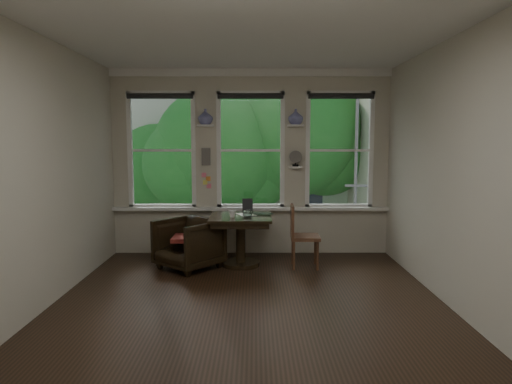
{
  "coord_description": "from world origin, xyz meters",
  "views": [
    {
      "loc": [
        0.07,
        -5.25,
        1.85
      ],
      "look_at": [
        0.08,
        0.9,
        1.16
      ],
      "focal_mm": 32.0,
      "sensor_mm": 36.0,
      "label": 1
    }
  ],
  "objects_px": {
    "table": "(241,241)",
    "armchair_left": "(189,244)",
    "laptop": "(262,214)",
    "mug": "(232,214)",
    "side_chair_right": "(305,236)"
  },
  "relations": [
    {
      "from": "armchair_left",
      "to": "mug",
      "type": "height_order",
      "value": "mug"
    },
    {
      "from": "table",
      "to": "laptop",
      "type": "height_order",
      "value": "laptop"
    },
    {
      "from": "side_chair_right",
      "to": "laptop",
      "type": "relative_size",
      "value": 3.03
    },
    {
      "from": "table",
      "to": "side_chair_right",
      "type": "relative_size",
      "value": 0.98
    },
    {
      "from": "table",
      "to": "laptop",
      "type": "relative_size",
      "value": 2.97
    },
    {
      "from": "table",
      "to": "armchair_left",
      "type": "distance_m",
      "value": 0.77
    },
    {
      "from": "armchair_left",
      "to": "mug",
      "type": "xyz_separation_m",
      "value": [
        0.64,
        0.05,
        0.43
      ]
    },
    {
      "from": "side_chair_right",
      "to": "laptop",
      "type": "xyz_separation_m",
      "value": [
        -0.63,
        0.16,
        0.3
      ]
    },
    {
      "from": "mug",
      "to": "armchair_left",
      "type": "bearing_deg",
      "value": -175.61
    },
    {
      "from": "armchair_left",
      "to": "laptop",
      "type": "height_order",
      "value": "laptop"
    },
    {
      "from": "side_chair_right",
      "to": "table",
      "type": "bearing_deg",
      "value": 86.49
    },
    {
      "from": "table",
      "to": "armchair_left",
      "type": "height_order",
      "value": "table"
    },
    {
      "from": "armchair_left",
      "to": "mug",
      "type": "relative_size",
      "value": 7.44
    },
    {
      "from": "table",
      "to": "side_chair_right",
      "type": "height_order",
      "value": "side_chair_right"
    },
    {
      "from": "table",
      "to": "laptop",
      "type": "distance_m",
      "value": 0.5
    }
  ]
}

